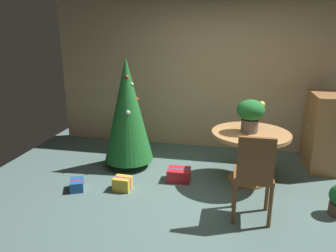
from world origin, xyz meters
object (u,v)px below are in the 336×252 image
at_px(round_dining_table, 250,147).
at_px(wooden_chair_near, 254,173).
at_px(holiday_tree, 127,110).
at_px(gift_box_red, 179,175).
at_px(gift_box_gold, 123,184).
at_px(gift_box_blue, 77,185).
at_px(wooden_cabinet, 323,131).
at_px(flower_vase, 251,113).

xyz_separation_m(round_dining_table, wooden_chair_near, (0.00, -0.98, 0.07)).
relative_size(holiday_tree, gift_box_red, 5.28).
distance_m(holiday_tree, gift_box_gold, 1.13).
height_order(holiday_tree, gift_box_blue, holiday_tree).
bearing_deg(wooden_cabinet, holiday_tree, -169.32).
relative_size(round_dining_table, flower_vase, 2.37).
bearing_deg(round_dining_table, flower_vase, 173.33).
xyz_separation_m(flower_vase, gift_box_gold, (-1.61, -0.60, -0.90)).
xyz_separation_m(wooden_chair_near, gift_box_red, (-0.95, 0.80, -0.48)).
distance_m(flower_vase, wooden_cabinet, 1.38).
bearing_deg(gift_box_gold, flower_vase, 20.52).
height_order(wooden_chair_near, gift_box_gold, wooden_chair_near).
distance_m(wooden_chair_near, wooden_cabinet, 2.02).
bearing_deg(gift_box_red, gift_box_blue, -156.97).
distance_m(gift_box_blue, gift_box_red, 1.39).
relative_size(round_dining_table, gift_box_gold, 4.54).
xyz_separation_m(round_dining_table, gift_box_red, (-0.95, -0.18, -0.42)).
distance_m(round_dining_table, flower_vase, 0.48).
height_order(flower_vase, wooden_chair_near, flower_vase).
bearing_deg(wooden_chair_near, flower_vase, 91.32).
relative_size(flower_vase, gift_box_red, 1.40).
xyz_separation_m(holiday_tree, gift_box_red, (0.84, -0.35, -0.81)).
relative_size(wooden_chair_near, gift_box_red, 3.17).
bearing_deg(round_dining_table, gift_box_blue, -162.09).
relative_size(round_dining_table, wooden_cabinet, 0.91).
distance_m(round_dining_table, gift_box_gold, 1.78).
bearing_deg(flower_vase, gift_box_blue, -161.85).
bearing_deg(wooden_cabinet, round_dining_table, -146.61).
bearing_deg(gift_box_red, wooden_cabinet, 23.71).
distance_m(wooden_chair_near, gift_box_red, 1.33).
bearing_deg(flower_vase, holiday_tree, 174.42).
bearing_deg(round_dining_table, gift_box_gold, -159.82).
height_order(flower_vase, gift_box_red, flower_vase).
bearing_deg(holiday_tree, wooden_chair_near, -32.84).
distance_m(flower_vase, gift_box_red, 1.30).
bearing_deg(gift_box_blue, round_dining_table, 17.91).
bearing_deg(gift_box_blue, gift_box_gold, 11.42).
height_order(gift_box_gold, wooden_cabinet, wooden_cabinet).
bearing_deg(gift_box_red, round_dining_table, 10.52).
xyz_separation_m(round_dining_table, flower_vase, (-0.02, 0.00, 0.48)).
xyz_separation_m(holiday_tree, gift_box_blue, (-0.43, -0.89, -0.82)).
height_order(round_dining_table, wooden_cabinet, wooden_cabinet).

